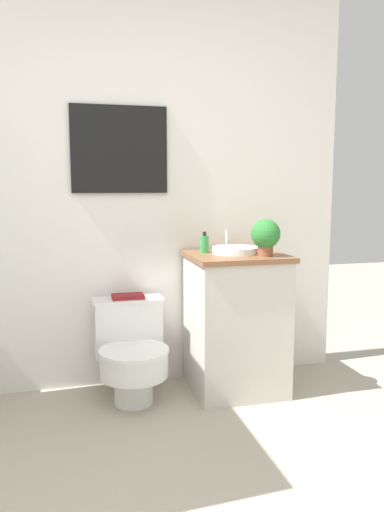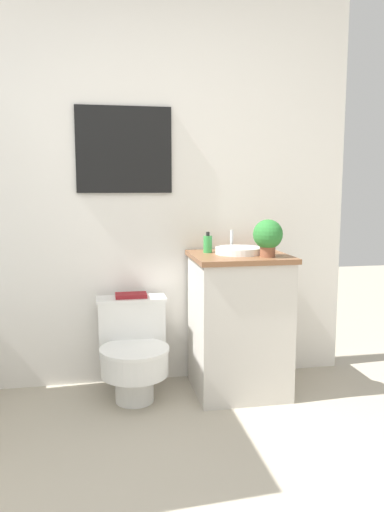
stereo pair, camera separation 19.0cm
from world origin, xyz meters
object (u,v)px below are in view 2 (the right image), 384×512
sink (239,250)px  book_on_tank (131,295)px  toilet (133,350)px  soap_bottle (208,244)px  potted_plant (268,236)px

sink → book_on_tank: size_ratio=1.68×
toilet → soap_bottle: soap_bottle is taller
sink → potted_plant: bearing=-50.3°
potted_plant → sink: bearing=129.7°
toilet → soap_bottle: size_ratio=4.57×
toilet → sink: bearing=0.4°
sink → soap_bottle: size_ratio=2.50×
toilet → soap_bottle: (0.47, 0.09, 0.62)m
toilet → book_on_tank: book_on_tank is taller
toilet → soap_bottle: bearing=10.8°
potted_plant → soap_bottle: bearing=141.4°
toilet → sink: (0.65, 0.00, 0.58)m
potted_plant → book_on_tank: size_ratio=1.14×
toilet → sink: 0.87m
book_on_tank → sink: bearing=-11.1°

